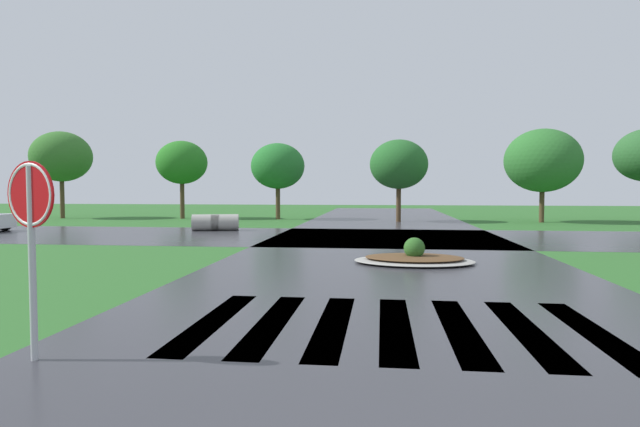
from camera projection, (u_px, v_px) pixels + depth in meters
asphalt_roadway at (390, 274)px, 12.15m from camera, size 9.23×80.00×0.01m
asphalt_cross_road at (387, 237)px, 21.18m from camera, size 90.00×8.31×0.01m
crosswalk_stripes at (395, 326)px, 7.54m from camera, size 5.85×3.60×0.01m
stop_sign at (31, 214)px, 5.95m from camera, size 0.73×0.27×2.30m
median_island at (414, 258)px, 13.89m from camera, size 3.18×2.18×0.68m
drainage_pipe_stack at (215, 222)px, 24.50m from camera, size 2.26×1.25×0.76m
background_treeline at (359, 161)px, 32.06m from camera, size 40.21×5.12×5.71m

